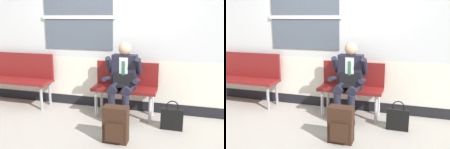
{
  "view_description": "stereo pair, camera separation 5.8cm",
  "coord_description": "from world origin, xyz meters",
  "views": [
    {
      "loc": [
        1.22,
        -3.64,
        1.65
      ],
      "look_at": [
        0.16,
        0.08,
        0.75
      ],
      "focal_mm": 40.44,
      "sensor_mm": 36.0,
      "label": 1
    },
    {
      "loc": [
        1.27,
        -3.63,
        1.65
      ],
      "look_at": [
        0.16,
        0.08,
        0.75
      ],
      "focal_mm": 40.44,
      "sensor_mm": 36.0,
      "label": 2
    }
  ],
  "objects": [
    {
      "name": "person_seated",
      "position": [
        0.32,
        0.15,
        0.66
      ],
      "size": [
        0.57,
        0.7,
        1.24
      ],
      "color": "#1E1E2D",
      "rests_on": "ground"
    },
    {
      "name": "handbag",
      "position": [
        1.12,
        -0.05,
        0.17
      ],
      "size": [
        0.32,
        0.1,
        0.45
      ],
      "color": "black",
      "rests_on": "ground"
    },
    {
      "name": "ground_plane",
      "position": [
        0.0,
        0.0,
        0.0
      ],
      "size": [
        18.0,
        18.0,
        0.0
      ],
      "primitive_type": "plane",
      "color": "#9E9991"
    },
    {
      "name": "station_wall",
      "position": [
        -0.01,
        0.63,
        1.44
      ],
      "size": [
        6.68,
        0.17,
        2.89
      ],
      "color": "silver",
      "rests_on": "ground"
    },
    {
      "name": "backpack",
      "position": [
        0.42,
        -0.65,
        0.24
      ],
      "size": [
        0.33,
        0.21,
        0.5
      ],
      "color": "#331E14",
      "rests_on": "ground"
    },
    {
      "name": "bench_empty",
      "position": [
        -1.76,
        0.36,
        0.56
      ],
      "size": [
        1.34,
        0.42,
        0.97
      ],
      "color": "maroon",
      "rests_on": "ground"
    },
    {
      "name": "bench_with_person",
      "position": [
        0.32,
        0.35,
        0.53
      ],
      "size": [
        1.06,
        0.42,
        0.89
      ],
      "color": "maroon",
      "rests_on": "ground"
    }
  ]
}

